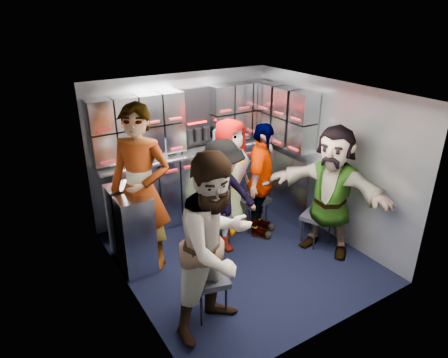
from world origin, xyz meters
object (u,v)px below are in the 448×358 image
attendant_arc_b (222,199)px  attendant_arc_c (229,175)px  jump_seat_mid_left (214,217)px  jump_seat_mid_right (253,201)px  attendant_arc_d (261,181)px  attendant_arc_e (331,191)px  jump_seat_near_right (317,218)px  jump_seat_near_left (208,281)px  jump_seat_center (223,197)px  attendant_standing (141,190)px  attendant_arc_a (216,246)px

attendant_arc_b → attendant_arc_c: size_ratio=0.95×
jump_seat_mid_left → jump_seat_mid_right: bearing=9.2°
attendant_arc_d → attendant_arc_e: (0.49, -0.78, 0.05)m
jump_seat_mid_left → jump_seat_near_right: jump_seat_mid_left is taller
jump_seat_near_left → jump_seat_near_right: size_ratio=1.00×
jump_seat_near_right → attendant_arc_b: 1.33m
jump_seat_near_left → attendant_arc_d: 1.77m
jump_seat_mid_right → jump_seat_near_left: bearing=-139.9°
jump_seat_mid_right → jump_seat_near_right: size_ratio=1.01×
jump_seat_mid_right → attendant_arc_b: bearing=-157.1°
attendant_arc_b → attendant_arc_d: bearing=8.8°
jump_seat_center → attendant_standing: attendant_standing is taller
attendant_standing → attendant_arc_e: bearing=21.9°
attendant_arc_b → attendant_arc_d: size_ratio=0.96×
jump_seat_mid_right → attendant_standing: attendant_standing is taller
attendant_arc_d → attendant_arc_e: size_ratio=0.95×
jump_seat_mid_left → jump_seat_center: bearing=48.9°
attendant_arc_c → attendant_arc_b: bearing=-152.1°
jump_seat_near_right → attendant_arc_e: attendant_arc_e is taller
attendant_standing → jump_seat_mid_left: bearing=40.5°
jump_seat_center → attendant_standing: bearing=-163.2°
attendant_arc_a → attendant_arc_c: 1.94m
jump_seat_near_right → jump_seat_mid_right: bearing=122.2°
jump_seat_near_left → attendant_standing: attendant_standing is taller
jump_seat_center → attendant_arc_a: bearing=-123.3°
jump_seat_mid_right → attendant_arc_a: 2.02m
jump_seat_center → attendant_standing: size_ratio=0.22×
jump_seat_near_right → attendant_arc_a: attendant_arc_a is taller
attendant_standing → jump_seat_near_right: bearing=26.2°
jump_seat_mid_left → jump_seat_mid_right: (0.69, 0.11, -0.00)m
attendant_arc_a → attendant_arc_d: size_ratio=1.16×
attendant_arc_b → attendant_arc_e: attendant_arc_e is taller
attendant_standing → attendant_arc_b: bearing=29.8°
attendant_arc_b → attendant_arc_a: bearing=-124.0°
jump_seat_mid_left → jump_seat_center: size_ratio=1.07×
jump_seat_mid_left → attendant_standing: bearing=174.7°
jump_seat_mid_left → attendant_arc_d: (0.69, -0.07, 0.37)m
jump_seat_near_left → jump_seat_mid_left: 1.28m
jump_seat_mid_left → jump_seat_mid_right: jump_seat_mid_left is taller
attendant_arc_c → attendant_arc_d: (0.26, -0.38, -0.00)m
attendant_arc_a → attendant_arc_c: attendant_arc_a is taller
jump_seat_center → attendant_arc_a: 2.15m
attendant_standing → jump_seat_center: bearing=62.6°
jump_seat_near_right → attendant_arc_a: (-1.89, -0.58, 0.54)m
attendant_arc_e → jump_seat_mid_right: bearing=-176.8°
attendant_arc_e → attendant_standing: bearing=-137.8°
jump_seat_mid_right → attendant_arc_a: bearing=-135.9°
jump_seat_center → attendant_arc_d: attendant_arc_d is taller
jump_seat_mid_left → jump_seat_center: 0.66m
jump_seat_mid_left → jump_seat_near_right: (1.18, -0.66, -0.04)m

